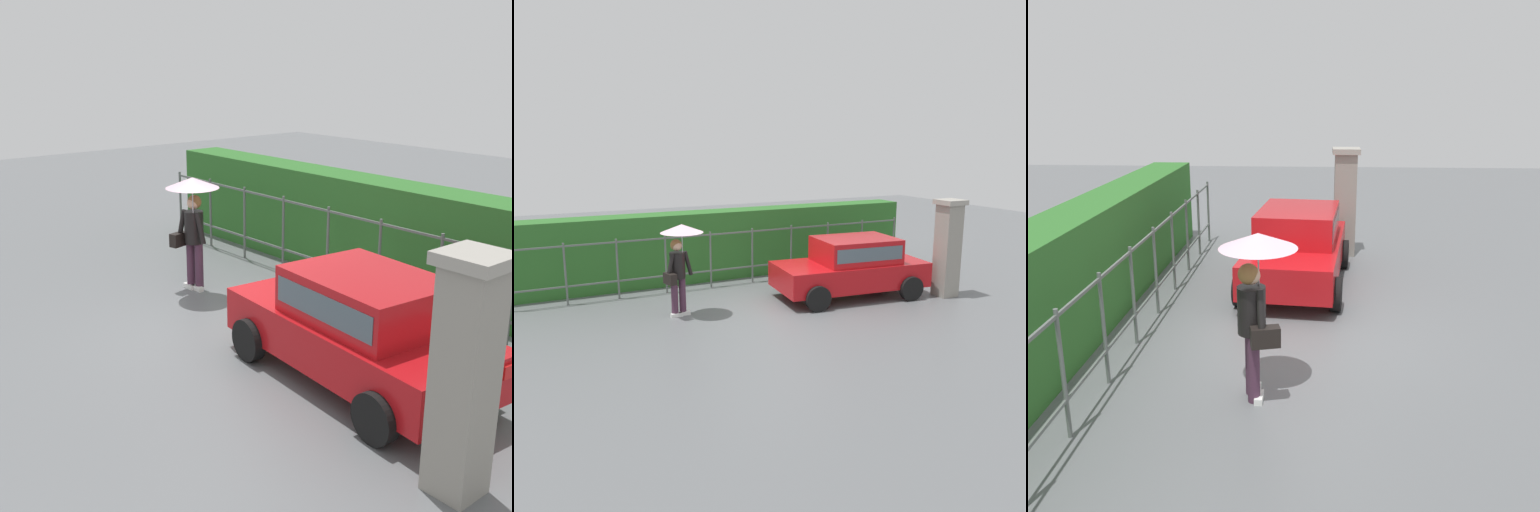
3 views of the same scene
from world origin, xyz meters
TOP-DOWN VIEW (x-y plane):
  - ground_plane at (0.00, 0.00)m, footprint 40.00×40.00m
  - car at (2.34, 0.36)m, footprint 3.87×2.16m
  - pedestrian at (-1.94, 0.72)m, footprint 0.93×0.93m
  - gate_pillar at (4.49, -0.63)m, footprint 0.60×0.60m
  - fence_section at (0.07, 2.67)m, footprint 10.86×0.05m
  - hedge_row at (0.07, 3.65)m, footprint 11.81×0.90m

SIDE VIEW (x-z plane):
  - ground_plane at x=0.00m, z-range 0.00..0.00m
  - car at x=2.34m, z-range 0.06..1.54m
  - fence_section at x=0.07m, z-range 0.08..1.58m
  - hedge_row at x=0.07m, z-range 0.00..1.90m
  - gate_pillar at x=4.49m, z-range 0.03..2.45m
  - pedestrian at x=-1.94m, z-range 0.45..2.52m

